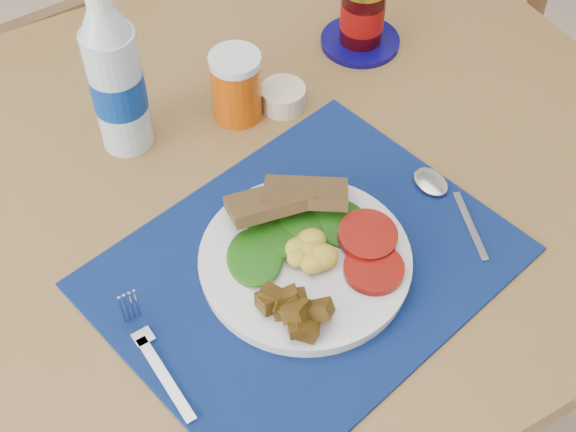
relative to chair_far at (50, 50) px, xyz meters
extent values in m
cube|color=brown|center=(-0.04, -0.63, 0.18)|extent=(1.40, 0.90, 0.04)
cylinder|color=brown|center=(0.60, -0.24, -0.20)|extent=(0.06, 0.06, 0.71)
cube|color=brown|center=(0.00, 0.07, -0.14)|extent=(0.43, 0.41, 0.04)
cylinder|color=brown|center=(0.15, 0.24, -0.36)|extent=(0.03, 0.03, 0.39)
cylinder|color=brown|center=(0.18, -0.08, -0.36)|extent=(0.03, 0.03, 0.39)
cylinder|color=brown|center=(-0.16, -0.11, -0.36)|extent=(0.03, 0.03, 0.39)
cylinder|color=brown|center=(0.98, -0.39, -0.37)|extent=(0.03, 0.03, 0.37)
cylinder|color=brown|center=(0.70, -0.51, -0.37)|extent=(0.03, 0.03, 0.37)
cube|color=black|center=(0.08, -0.80, 0.20)|extent=(0.53, 0.45, 0.00)
cylinder|color=silver|center=(0.08, -0.80, 0.21)|extent=(0.25, 0.25, 0.02)
ellipsoid|color=gold|center=(0.09, -0.80, 0.23)|extent=(0.06, 0.05, 0.03)
cylinder|color=#930509|center=(0.15, -0.83, 0.22)|extent=(0.07, 0.07, 0.01)
ellipsoid|color=#063606|center=(0.09, -0.76, 0.22)|extent=(0.13, 0.08, 0.01)
cube|color=brown|center=(0.10, -0.73, 0.24)|extent=(0.12, 0.09, 0.03)
cube|color=#B2B5BA|center=(-0.12, -0.85, 0.20)|extent=(0.02, 0.12, 0.00)
cube|color=#B2B5BA|center=(-0.12, -0.77, 0.20)|extent=(0.02, 0.06, 0.00)
cube|color=#B2B5BA|center=(0.29, -0.85, 0.20)|extent=(0.05, 0.11, 0.00)
ellipsoid|color=#B2B5BA|center=(0.29, -0.77, 0.20)|extent=(0.04, 0.05, 0.00)
cylinder|color=#ADBFCC|center=(-0.01, -0.49, 0.29)|extent=(0.07, 0.07, 0.18)
cylinder|color=navy|center=(-0.01, -0.49, 0.29)|extent=(0.07, 0.07, 0.05)
cone|color=#ADBFCC|center=(-0.01, -0.49, 0.40)|extent=(0.06, 0.06, 0.04)
cylinder|color=#BA4304|center=(0.14, -0.52, 0.25)|extent=(0.07, 0.07, 0.09)
cylinder|color=beige|center=(0.20, -0.54, 0.21)|extent=(0.06, 0.06, 0.03)
cylinder|color=#090557|center=(0.37, -0.48, 0.20)|extent=(0.12, 0.12, 0.01)
cylinder|color=black|center=(0.37, -0.48, 0.25)|extent=(0.06, 0.06, 0.09)
cylinder|color=maroon|center=(0.37, -0.48, 0.25)|extent=(0.07, 0.07, 0.04)
camera|label=1|loc=(-0.21, -1.26, 0.97)|focal=50.00mm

